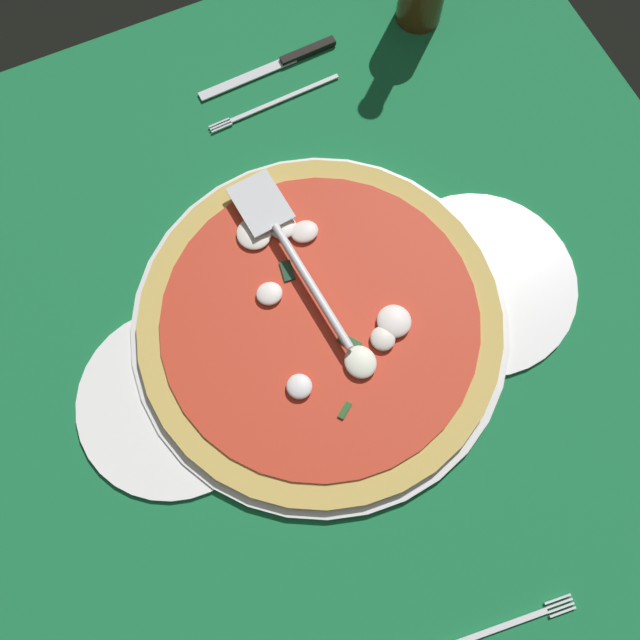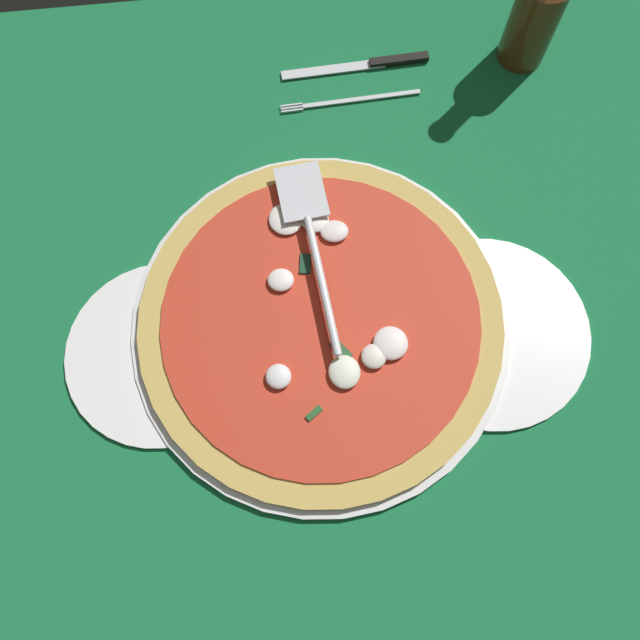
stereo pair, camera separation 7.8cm
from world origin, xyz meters
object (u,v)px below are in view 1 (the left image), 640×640
at_px(dinner_plate_left, 175,401).
at_px(place_setting_far, 277,84).
at_px(pizza_server, 289,249).
at_px(pizza, 320,320).
at_px(dinner_plate_right, 478,282).

height_order(dinner_plate_left, place_setting_far, place_setting_far).
height_order(pizza_server, place_setting_far, pizza_server).
xyz_separation_m(pizza, pizza_server, (0.00, 0.09, 0.02)).
bearing_deg(dinner_plate_right, dinner_plate_left, 177.53).
bearing_deg(pizza, pizza_server, 89.78).
relative_size(dinner_plate_right, place_setting_far, 1.13).
bearing_deg(dinner_plate_right, place_setting_far, 106.25).
xyz_separation_m(dinner_plate_left, pizza_server, (0.19, 0.10, 0.04)).
height_order(dinner_plate_right, pizza_server, pizza_server).
bearing_deg(dinner_plate_left, pizza, 4.48).
bearing_deg(place_setting_far, dinner_plate_left, 49.15).
xyz_separation_m(dinner_plate_right, place_setting_far, (-0.11, 0.37, -0.00)).
xyz_separation_m(dinner_plate_right, pizza_server, (-0.20, 0.12, 0.04)).
distance_m(dinner_plate_right, place_setting_far, 0.39).
bearing_deg(dinner_plate_left, dinner_plate_right, -2.47).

